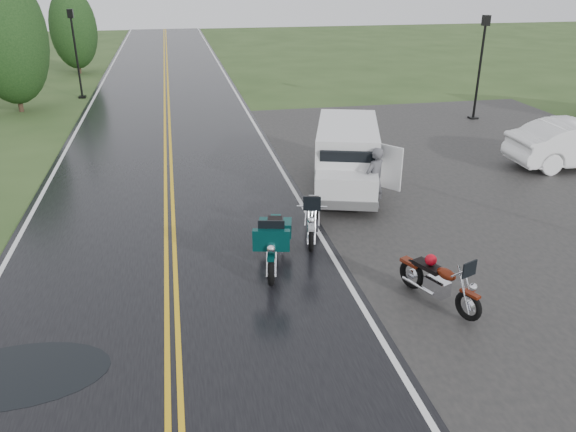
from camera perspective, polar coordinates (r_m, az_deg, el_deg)
The scene contains 12 objects.
ground at distance 11.72m, azimuth -11.70°, elevation -9.47°, with size 120.00×120.00×0.00m, color #2D471E.
road at distance 20.84m, azimuth -12.08°, elevation 5.59°, with size 8.00×100.00×0.04m, color black.
parking_pad at distance 19.32m, azimuth 22.66°, elevation 2.79°, with size 14.00×24.00×0.03m, color black.
motorcycle_red at distance 11.39m, azimuth 18.00°, elevation -7.67°, with size 0.75×2.06×1.22m, color #5B1A0A, non-canonical shape.
motorcycle_teal at distance 11.96m, azimuth -1.71°, elevation -4.16°, with size 0.90×2.47×1.46m, color #04312F, non-canonical shape.
motorcycle_silver at distance 13.39m, azimuth 2.40°, elevation -1.21°, with size 0.83×2.30×1.36m, color #A6AAAE, non-canonical shape.
van_white at distance 16.00m, azimuth 3.21°, elevation 4.26°, with size 1.91×5.09×2.00m, color silver, non-canonical shape.
person_at_van at distance 15.96m, azimuth 8.77°, elevation 3.63°, with size 0.67×0.44×1.82m, color #4D4D52.
lamp_post_far_left at distance 32.43m, azimuth -20.71°, elevation 15.12°, with size 0.39×0.39×4.56m, color black, non-canonical shape.
lamp_post_far_right at distance 27.22m, azimuth 18.90°, elevation 14.01°, with size 0.39×0.39×4.60m, color black, non-canonical shape.
tree_left_mid at distance 30.20m, azimuth -26.37°, elevation 14.68°, with size 3.57×3.57×5.58m, color #1E3D19, non-canonical shape.
tree_left_far at distance 40.69m, azimuth -20.86°, elevation 16.58°, with size 2.97×2.97×4.58m, color #1E3D19, non-canonical shape.
Camera 1 is at (0.38, -9.86, 6.32)m, focal length 35.00 mm.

